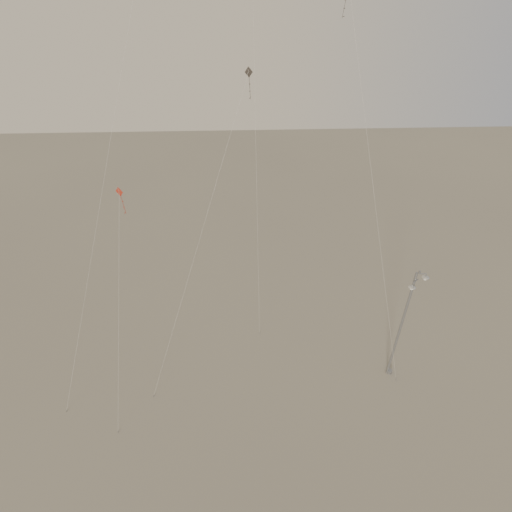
{
  "coord_description": "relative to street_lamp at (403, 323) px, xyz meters",
  "views": [
    {
      "loc": [
        -1.2,
        -18.05,
        25.27
      ],
      "look_at": [
        0.07,
        5.0,
        10.85
      ],
      "focal_mm": 28.0,
      "sensor_mm": 36.0,
      "label": 1
    }
  ],
  "objects": [
    {
      "name": "ground",
      "position": [
        -10.94,
        -3.78,
        -5.32
      ],
      "size": [
        160.0,
        160.0,
        0.0
      ],
      "primitive_type": "plane",
      "color": "gray",
      "rests_on": "ground"
    },
    {
      "name": "street_lamp",
      "position": [
        0.0,
        0.0,
        0.0
      ],
      "size": [
        1.5,
        0.87,
        9.99
      ],
      "color": "gray",
      "rests_on": "ground"
    },
    {
      "name": "kite_0",
      "position": [
        -18.61,
        8.9,
        19.51
      ],
      "size": [
        9.02,
        15.09,
        33.52
      ],
      "rotation": [
        0.0,
        0.0,
        0.67
      ],
      "color": "maroon",
      "rests_on": "ground"
    },
    {
      "name": "kite_1",
      "position": [
        -13.0,
        4.37,
        10.93
      ],
      "size": [
        8.07,
        7.79,
        22.07
      ],
      "rotation": [
        0.0,
        0.0,
        -0.49
      ],
      "color": "#2B2624",
      "rests_on": "ground"
    },
    {
      "name": "kite_3",
      "position": [
        -19.7,
        0.59,
        6.84
      ],
      "size": [
        1.77,
        6.3,
        15.85
      ],
      "rotation": [
        0.0,
        0.0,
        -0.42
      ],
      "color": "maroon",
      "rests_on": "ground"
    },
    {
      "name": "kite_4",
      "position": [
        -3.88,
        3.76,
        14.09
      ],
      "size": [
        5.81,
        6.51,
        26.7
      ],
      "rotation": [
        0.0,
        0.0,
        1.84
      ],
      "color": "#2B2624",
      "rests_on": "ground"
    }
  ]
}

